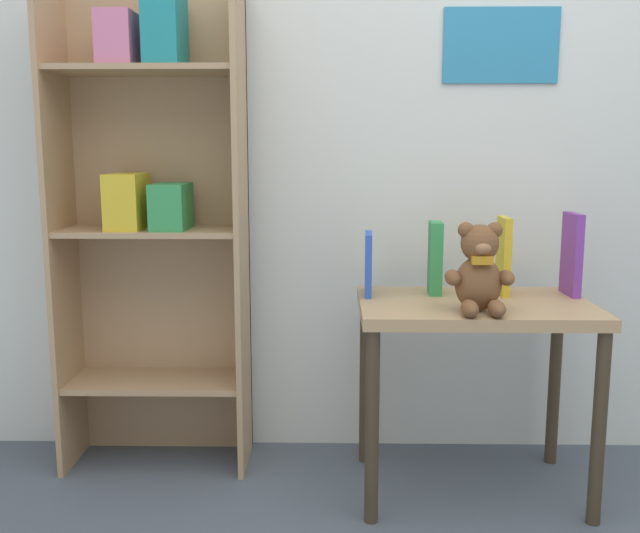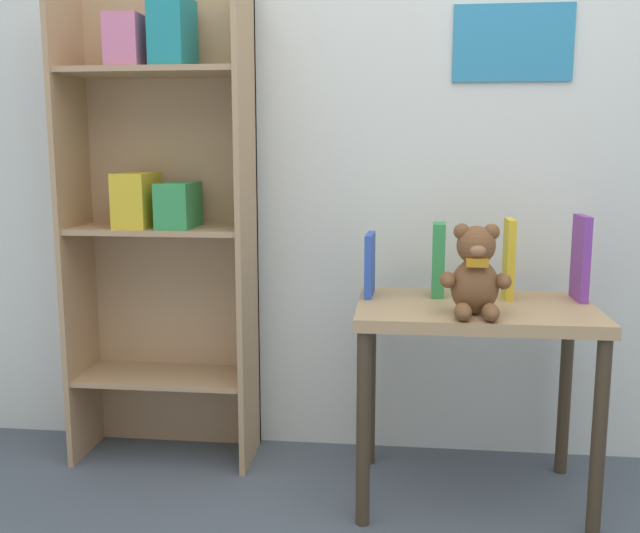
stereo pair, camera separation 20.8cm
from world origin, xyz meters
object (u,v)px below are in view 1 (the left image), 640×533
object	(u,v)px
bookshelf_side	(153,200)
book_standing_blue	(368,264)
book_standing_purple	(572,254)
book_standing_green	(435,258)
display_table	(474,330)
teddy_bear	(479,271)
book_standing_yellow	(503,256)

from	to	relation	value
bookshelf_side	book_standing_blue	xyz separation A→B (m)	(0.70, -0.12, -0.19)
bookshelf_side	book_standing_purple	bearing A→B (deg)	-5.02
book_standing_green	display_table	bearing A→B (deg)	-45.53
teddy_bear	book_standing_blue	distance (m)	0.38
bookshelf_side	book_standing_blue	distance (m)	0.74
teddy_bear	book_standing_yellow	bearing A→B (deg)	62.55
display_table	book_standing_yellow	xyz separation A→B (m)	(0.11, 0.11, 0.21)
display_table	book_standing_yellow	bearing A→B (deg)	45.51
book_standing_blue	book_standing_green	bearing A→B (deg)	7.88
display_table	teddy_bear	size ratio (longest dim) A/B	2.74
book_standing_yellow	book_standing_purple	bearing A→B (deg)	0.39
display_table	book_standing_yellow	size ratio (longest dim) A/B	2.84
display_table	book_standing_green	size ratio (longest dim) A/B	3.05
bookshelf_side	book_standing_purple	size ratio (longest dim) A/B	6.16
bookshelf_side	book_standing_yellow	xyz separation A→B (m)	(1.13, -0.12, -0.17)
teddy_bear	book_standing_purple	bearing A→B (deg)	35.16
book_standing_green	book_standing_purple	world-z (taller)	book_standing_purple
display_table	book_standing_yellow	distance (m)	0.26
book_standing_blue	book_standing_yellow	size ratio (longest dim) A/B	0.80
book_standing_green	book_standing_yellow	bearing A→B (deg)	-0.22
book_standing_blue	book_standing_purple	bearing A→B (deg)	3.24
display_table	teddy_bear	xyz separation A→B (m)	(-0.02, -0.13, 0.21)
book_standing_green	book_standing_yellow	world-z (taller)	book_standing_yellow
book_standing_green	bookshelf_side	bearing A→B (deg)	176.29
book_standing_green	book_standing_purple	bearing A→B (deg)	1.09
bookshelf_side	teddy_bear	size ratio (longest dim) A/B	6.26
book_standing_blue	book_standing_yellow	xyz separation A→B (m)	(0.42, 0.01, 0.02)
book_standing_green	book_standing_yellow	xyz separation A→B (m)	(0.21, -0.01, 0.01)
bookshelf_side	book_standing_green	size ratio (longest dim) A/B	6.95
book_standing_green	book_standing_blue	bearing A→B (deg)	-171.94
teddy_bear	book_standing_green	distance (m)	0.26
book_standing_yellow	book_standing_purple	xyz separation A→B (m)	(0.21, -0.00, 0.01)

